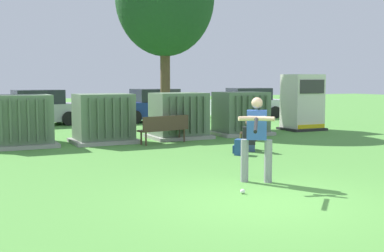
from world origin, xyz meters
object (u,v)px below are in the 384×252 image
object	(u,v)px
generator_enclosure	(302,103)
park_bench	(164,127)
backpack	(239,147)
transformer_mid_west	(104,119)
batter	(257,135)
transformer_west	(21,122)
parked_car_left_of_center	(36,109)
parked_car_right_of_center	(153,106)
transformer_east	(241,114)
seated_spectator	(249,138)
parked_car_rightmost	(247,104)
sports_ball	(243,191)
transformer_mid_east	(179,116)

from	to	relation	value
generator_enclosure	park_bench	world-z (taller)	generator_enclosure
park_bench	backpack	xyz separation A→B (m)	(0.93, -3.16, -0.32)
transformer_mid_west	batter	world-z (taller)	batter
transformer_west	park_bench	world-z (taller)	transformer_west
park_bench	parked_car_left_of_center	xyz separation A→B (m)	(-2.85, 8.47, 0.22)
batter	parked_car_right_of_center	size ratio (longest dim) A/B	0.40
transformer_west	backpack	size ratio (longest dim) A/B	4.77
transformer_mid_west	parked_car_left_of_center	bearing A→B (deg)	98.56
batter	transformer_mid_west	bearing A→B (deg)	97.93
transformer_west	transformer_east	distance (m)	7.96
batter	backpack	bearing A→B (deg)	64.58
park_bench	seated_spectator	bearing A→B (deg)	-58.76
parked_car_rightmost	transformer_mid_west	bearing A→B (deg)	-144.44
transformer_east	batter	world-z (taller)	batter
backpack	parked_car_right_of_center	world-z (taller)	parked_car_right_of_center
sports_ball	parked_car_rightmost	xyz separation A→B (m)	(9.74, 15.52, 0.71)
generator_enclosure	transformer_mid_west	bearing A→B (deg)	-176.75
sports_ball	backpack	bearing A→B (deg)	60.00
park_bench	transformer_west	bearing A→B (deg)	164.25
batter	sports_ball	xyz separation A→B (m)	(-0.77, -0.73, -0.93)
generator_enclosure	transformer_east	bearing A→B (deg)	-173.07
sports_ball	park_bench	bearing A→B (deg)	78.78
backpack	parked_car_right_of_center	bearing A→B (deg)	80.86
sports_ball	parked_car_left_of_center	distance (m)	15.82
transformer_mid_east	transformer_east	distance (m)	2.59
park_bench	parked_car_left_of_center	distance (m)	8.94
transformer_mid_west	seated_spectator	size ratio (longest dim) A/B	2.18
transformer_east	sports_ball	world-z (taller)	transformer_east
parked_car_left_of_center	parked_car_rightmost	world-z (taller)	same
parked_car_right_of_center	parked_car_rightmost	xyz separation A→B (m)	(5.54, 0.06, 0.00)
parked_car_left_of_center	transformer_east	bearing A→B (deg)	-48.39
parked_car_left_of_center	transformer_mid_west	bearing A→B (deg)	-81.44
sports_ball	parked_car_right_of_center	size ratio (longest dim) A/B	0.02
generator_enclosure	parked_car_left_of_center	xyz separation A→B (m)	(-9.66, 6.90, -0.38)
transformer_mid_east	backpack	world-z (taller)	transformer_mid_east
park_bench	seated_spectator	world-z (taller)	seated_spectator
transformer_mid_west	parked_car_left_of_center	size ratio (longest dim) A/B	0.48
parked_car_right_of_center	parked_car_left_of_center	bearing A→B (deg)	177.21
transformer_east	parked_car_right_of_center	xyz separation A→B (m)	(-0.87, 7.02, -0.04)
park_bench	seated_spectator	xyz separation A→B (m)	(1.60, -2.63, -0.16)
parked_car_left_of_center	park_bench	bearing A→B (deg)	-71.41
seated_spectator	transformer_west	bearing A→B (deg)	146.98
generator_enclosure	park_bench	bearing A→B (deg)	-167.03
transformer_mid_east	batter	world-z (taller)	batter
generator_enclosure	seated_spectator	world-z (taller)	generator_enclosure
transformer_east	parked_car_right_of_center	size ratio (longest dim) A/B	0.49
backpack	parked_car_rightmost	world-z (taller)	parked_car_rightmost
transformer_mid_east	parked_car_right_of_center	distance (m)	7.25
batter	park_bench	bearing A→B (deg)	84.10
generator_enclosure	parked_car_rightmost	bearing A→B (deg)	77.53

